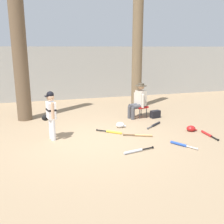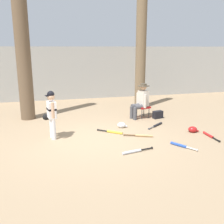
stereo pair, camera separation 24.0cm
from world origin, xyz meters
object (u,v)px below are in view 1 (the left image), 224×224
Objects in this scene: tree_near_player at (19,42)px; bat_blue_youth at (181,144)px; bat_aluminum_silver at (135,151)px; batting_helmet_white at (120,125)px; young_ballplayer at (51,112)px; bat_yellow_trainer at (112,132)px; bat_black_composite at (155,125)px; bat_wood_tan at (141,135)px; handbag_beside_stool at (155,114)px; seated_spectator at (139,100)px; bat_red_barrel at (208,134)px; tree_behind_spectator at (137,54)px; folding_stool at (141,107)px; batting_helmet_red at (191,129)px.

bat_blue_youth is at bearing -43.74° from tree_near_player.
batting_helmet_white reaches higher than bat_aluminum_silver.
young_ballplayer reaches higher than bat_yellow_trainer.
bat_black_composite is 0.87× the size of bat_wood_tan.
tree_near_player is 17.39× the size of handbag_beside_stool.
seated_spectator is 2.66m from bat_red_barrel.
tree_near_player is 4.17m from batting_helmet_white.
seated_spectator is at bearing 66.82° from bat_aluminum_silver.
tree_behind_spectator is at bearing 70.83° from bat_wood_tan.
handbag_beside_stool is at bearing -87.97° from tree_behind_spectator.
tree_near_player reaches higher than seated_spectator.
bat_black_composite is at bearing -86.49° from folding_stool.
bat_aluminum_silver is at bearing -114.58° from folding_stool.
tree_near_player reaches higher than folding_stool.
tree_behind_spectator reaches higher than folding_stool.
bat_red_barrel and bat_black_composite have the same top height.
bat_blue_youth is (3.82, -3.66, -2.52)m from tree_near_player.
young_ballplayer is 3.84× the size of handbag_beside_stool.
batting_helmet_red is (3.97, -0.47, -0.67)m from young_ballplayer.
bat_aluminum_silver is at bearing -176.83° from bat_blue_youth.
bat_aluminum_silver is (-2.39, -0.54, -0.00)m from bat_red_barrel.
bat_red_barrel is 2.45m from bat_aluminum_silver.
bat_black_composite is 2.25× the size of batting_helmet_white.
young_ballplayer is at bearing 155.30° from bat_blue_youth.
batting_helmet_red reaches higher than bat_wood_tan.
batting_helmet_red is at bearing 116.42° from bat_red_barrel.
young_ballplayer is 3.30m from bat_black_composite.
folding_stool is 2.05m from bat_wood_tan.
handbag_beside_stool is 1.69m from batting_helmet_red.
bat_red_barrel is 1.17× the size of bat_blue_youth.
batting_helmet_white is at bearing 153.30° from batting_helmet_red.
tree_behind_spectator is 4.00m from bat_yellow_trainer.
tree_near_player is at bearing 137.78° from bat_yellow_trainer.
folding_stool is 1.42m from batting_helmet_white.
folding_stool reaches higher than bat_blue_youth.
bat_wood_tan is (0.70, -0.50, 0.00)m from bat_yellow_trainer.
handbag_beside_stool is at bearing 53.67° from bat_wood_tan.
bat_aluminum_silver is at bearing -85.08° from bat_yellow_trainer.
bat_wood_tan and bat_blue_youth have the same top height.
batting_helmet_red is (1.58, 0.01, 0.04)m from bat_wood_tan.
bat_blue_youth is (1.24, 0.07, 0.00)m from bat_aluminum_silver.
young_ballplayer is 4.37m from bat_red_barrel.
bat_blue_youth is (-0.48, -4.27, -2.12)m from tree_behind_spectator.
folding_stool is at bearing 41.27° from batting_helmet_white.
bat_wood_tan is 2.58× the size of batting_helmet_white.
batting_helmet_red reaches higher than bat_black_composite.
seated_spectator is at bearing 116.75° from bat_red_barrel.
batting_helmet_red is (-0.23, 0.47, 0.04)m from bat_red_barrel.
young_ballplayer reaches higher than bat_blue_youth.
seated_spectator is at bearing 44.95° from bat_yellow_trainer.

